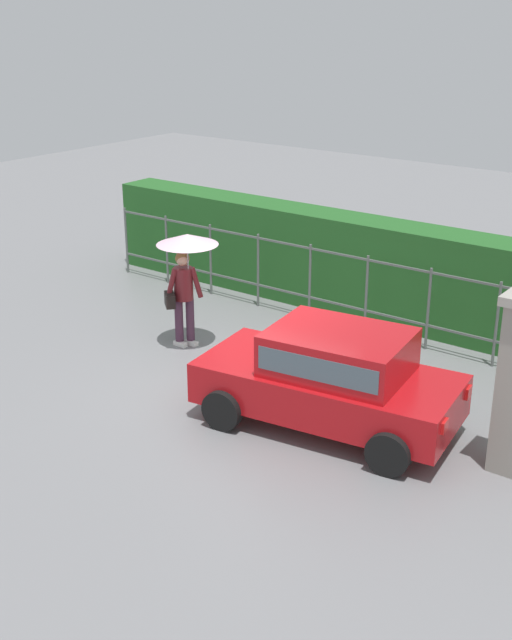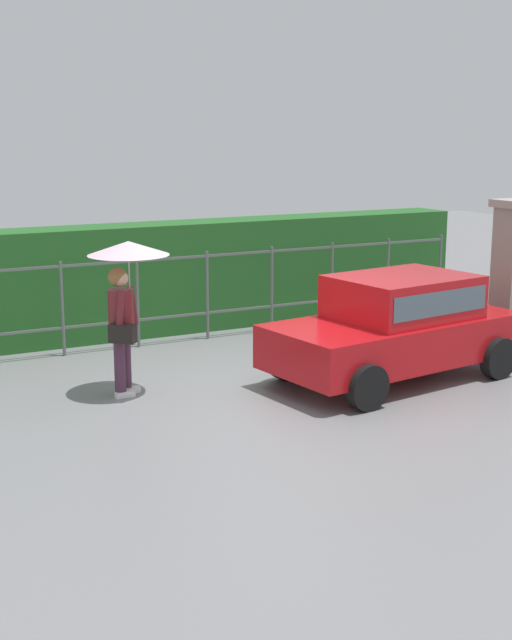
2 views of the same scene
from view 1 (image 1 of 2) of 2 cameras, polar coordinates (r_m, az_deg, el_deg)
ground_plane at (r=12.98m, az=-0.03°, el=-4.89°), size 40.00×40.00×0.00m
car at (r=11.62m, az=5.30°, el=-3.86°), size 3.90×2.26×1.48m
pedestrian at (r=14.16m, az=-4.96°, el=4.02°), size 1.07×1.07×2.06m
fence_section at (r=15.31m, az=5.71°, el=2.47°), size 11.15×0.05×1.50m
hedge_row at (r=16.01m, az=7.41°, el=3.70°), size 12.10×0.90×1.90m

